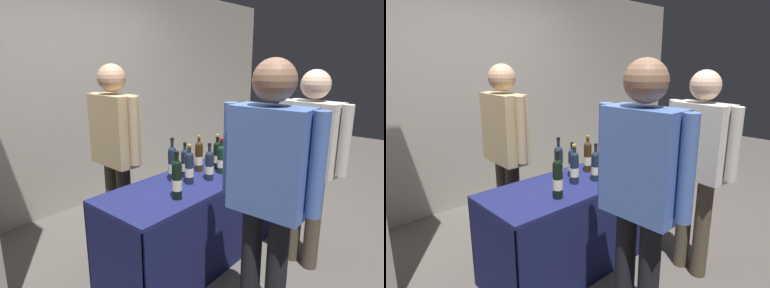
# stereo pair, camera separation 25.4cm
# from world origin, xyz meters

# --- Properties ---
(ground_plane) EXTENTS (12.00, 12.00, 0.00)m
(ground_plane) POSITION_xyz_m (0.00, 0.00, 0.00)
(ground_plane) COLOR #514C47
(back_partition) EXTENTS (7.43, 0.12, 2.59)m
(back_partition) POSITION_xyz_m (0.00, 1.77, 1.29)
(back_partition) COLOR #9E998E
(back_partition) RESTS_ON ground_plane
(tasting_table) EXTENTS (1.57, 0.61, 0.73)m
(tasting_table) POSITION_xyz_m (0.00, 0.00, 0.49)
(tasting_table) COLOR #191E51
(tasting_table) RESTS_ON ground_plane
(featured_wine_bottle) EXTENTS (0.07, 0.07, 0.31)m
(featured_wine_bottle) POSITION_xyz_m (-0.06, -0.03, 0.86)
(featured_wine_bottle) COLOR #192333
(featured_wine_bottle) RESTS_ON tasting_table
(display_bottle_0) EXTENTS (0.07, 0.07, 0.32)m
(display_bottle_0) POSITION_xyz_m (0.60, -0.04, 0.86)
(display_bottle_0) COLOR black
(display_bottle_0) RESTS_ON tasting_table
(display_bottle_1) EXTENTS (0.07, 0.07, 0.30)m
(display_bottle_1) POSITION_xyz_m (0.30, -0.07, 0.85)
(display_bottle_1) COLOR black
(display_bottle_1) RESTS_ON tasting_table
(display_bottle_2) EXTENTS (0.07, 0.07, 0.30)m
(display_bottle_2) POSITION_xyz_m (0.10, -0.09, 0.85)
(display_bottle_2) COLOR #192333
(display_bottle_2) RESTS_ON tasting_table
(display_bottle_3) EXTENTS (0.07, 0.07, 0.35)m
(display_bottle_3) POSITION_xyz_m (-0.10, 0.12, 0.87)
(display_bottle_3) COLOR #192333
(display_bottle_3) RESTS_ON tasting_table
(display_bottle_4) EXTENTS (0.07, 0.07, 0.32)m
(display_bottle_4) POSITION_xyz_m (0.21, 0.10, 0.86)
(display_bottle_4) COLOR #38230F
(display_bottle_4) RESTS_ON tasting_table
(display_bottle_5) EXTENTS (0.07, 0.07, 0.34)m
(display_bottle_5) POSITION_xyz_m (-0.34, -0.16, 0.87)
(display_bottle_5) COLOR black
(display_bottle_5) RESTS_ON tasting_table
(display_bottle_6) EXTENTS (0.07, 0.07, 0.29)m
(display_bottle_6) POSITION_xyz_m (0.03, 0.10, 0.85)
(display_bottle_6) COLOR #192333
(display_bottle_6) RESTS_ON tasting_table
(display_bottle_7) EXTENTS (0.07, 0.07, 0.31)m
(display_bottle_7) POSITION_xyz_m (0.38, 0.04, 0.85)
(display_bottle_7) COLOR black
(display_bottle_7) RESTS_ON tasting_table
(display_bottle_8) EXTENTS (0.07, 0.07, 0.32)m
(display_bottle_8) POSITION_xyz_m (0.53, -0.18, 0.86)
(display_bottle_8) COLOR #38230F
(display_bottle_8) RESTS_ON tasting_table
(wine_glass_near_vendor) EXTENTS (0.07, 0.07, 0.12)m
(wine_glass_near_vendor) POSITION_xyz_m (0.66, -0.15, 0.81)
(wine_glass_near_vendor) COLOR silver
(wine_glass_near_vendor) RESTS_ON tasting_table
(vendor_presenter) EXTENTS (0.23, 0.61, 1.63)m
(vendor_presenter) POSITION_xyz_m (-0.29, 0.59, 0.98)
(vendor_presenter) COLOR #4C4233
(vendor_presenter) RESTS_ON ground_plane
(taster_foreground_right) EXTENTS (0.23, 0.59, 1.67)m
(taster_foreground_right) POSITION_xyz_m (-0.31, -0.83, 1.01)
(taster_foreground_right) COLOR black
(taster_foreground_right) RESTS_ON ground_plane
(taster_foreground_left) EXTENTS (0.26, 0.59, 1.60)m
(taster_foreground_left) POSITION_xyz_m (0.58, -0.70, 0.95)
(taster_foreground_left) COLOR #4C4233
(taster_foreground_left) RESTS_ON ground_plane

